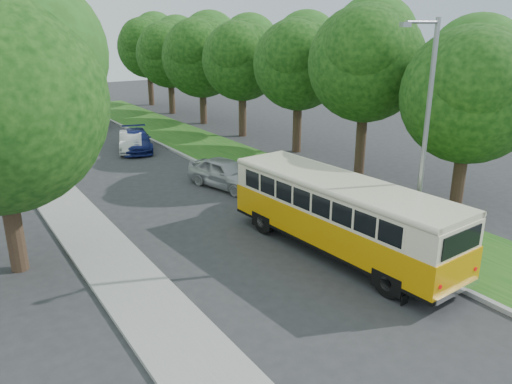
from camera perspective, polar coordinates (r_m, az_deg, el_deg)
ground at (r=17.58m, az=1.90°, el=-7.69°), size 120.00×120.00×0.00m
curb at (r=23.24m, az=2.11°, el=-0.81°), size 0.20×70.00×0.15m
grass_verge at (r=24.61m, az=6.59°, el=0.17°), size 4.50×70.00×0.13m
sidewalk at (r=19.93m, az=-18.12°, el=-5.18°), size 2.20×70.00×0.12m
treeline at (r=33.26m, az=-11.91°, el=14.97°), size 24.27×41.91×9.46m
lamppost_near at (r=17.22m, az=18.63°, el=6.19°), size 1.71×0.16×8.00m
lamppost_far at (r=29.44m, az=-24.67°, el=9.75°), size 1.71×0.16×7.50m
warning_sign at (r=25.99m, az=-22.06°, el=3.69°), size 0.56×0.10×2.50m
vintage_bus at (r=17.73m, az=9.55°, el=-2.82°), size 3.02×9.48×2.78m
car_silver at (r=25.02m, az=-3.49°, el=2.17°), size 2.76×4.61×1.47m
car_white at (r=33.33m, az=-14.09°, el=5.63°), size 2.66×4.14×1.29m
car_blue at (r=33.46m, az=-13.54°, el=5.76°), size 3.12×4.95×1.34m
car_grey at (r=43.07m, az=-18.69°, el=8.12°), size 3.41×5.49×1.42m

